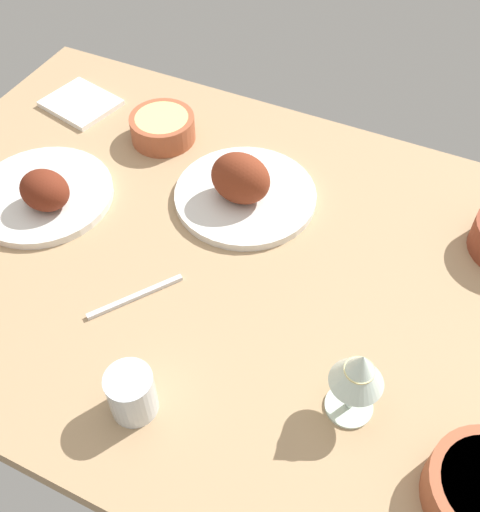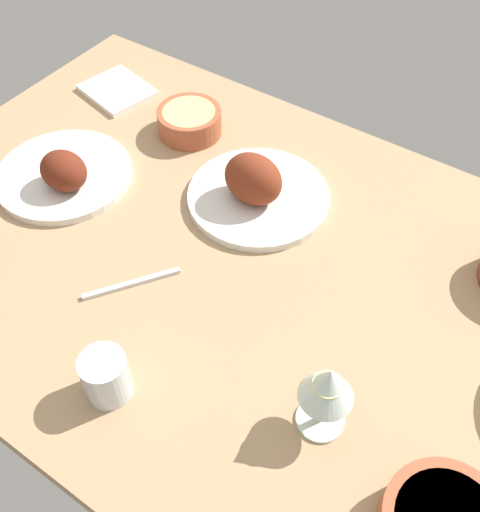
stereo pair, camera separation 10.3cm
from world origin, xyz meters
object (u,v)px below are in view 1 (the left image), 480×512
(plate_far_side, at_px, (243,188))
(fork_loose, at_px, (136,297))
(folded_napkin, at_px, (81,103))
(bowl_potatoes, at_px, (163,127))
(water_tumbler, at_px, (132,393))
(wine_glass, at_px, (359,373))
(plate_center_main, at_px, (44,193))

(plate_far_side, distance_m, fork_loose, 0.29)
(plate_far_side, bearing_deg, folded_napkin, 165.44)
(bowl_potatoes, height_order, water_tumbler, water_tumbler)
(wine_glass, bearing_deg, bowl_potatoes, 142.80)
(plate_far_side, distance_m, folded_napkin, 0.47)
(plate_far_side, bearing_deg, plate_center_main, -153.99)
(folded_napkin, bearing_deg, plate_center_main, -67.26)
(wine_glass, distance_m, fork_loose, 0.40)
(folded_napkin, bearing_deg, bowl_potatoes, -5.24)
(plate_center_main, relative_size, water_tumbler, 3.27)
(water_tumbler, xyz_separation_m, folded_napkin, (-0.50, 0.57, -0.03))
(plate_center_main, bearing_deg, plate_far_side, 26.01)
(plate_far_side, xyz_separation_m, plate_center_main, (-0.34, -0.16, -0.01))
(bowl_potatoes, height_order, wine_glass, wine_glass)
(wine_glass, bearing_deg, water_tumbler, -154.64)
(plate_center_main, distance_m, bowl_potatoes, 0.28)
(wine_glass, height_order, fork_loose, wine_glass)
(bowl_potatoes, relative_size, water_tumbler, 1.65)
(bowl_potatoes, xyz_separation_m, fork_loose, (0.17, -0.38, -0.03))
(water_tumbler, bearing_deg, fork_loose, 121.68)
(plate_far_side, height_order, wine_glass, wine_glass)
(wine_glass, relative_size, water_tumbler, 1.72)
(plate_center_main, height_order, bowl_potatoes, plate_center_main)
(bowl_potatoes, distance_m, wine_glass, 0.70)
(fork_loose, bearing_deg, wine_glass, -60.00)
(plate_center_main, xyz_separation_m, bowl_potatoes, (0.11, 0.26, 0.01))
(plate_center_main, distance_m, fork_loose, 0.30)
(folded_napkin, bearing_deg, plate_far_side, -14.56)
(bowl_potatoes, height_order, folded_napkin, bowl_potatoes)
(plate_far_side, relative_size, wine_glass, 1.93)
(bowl_potatoes, relative_size, folded_napkin, 0.90)
(plate_center_main, relative_size, folded_napkin, 1.79)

